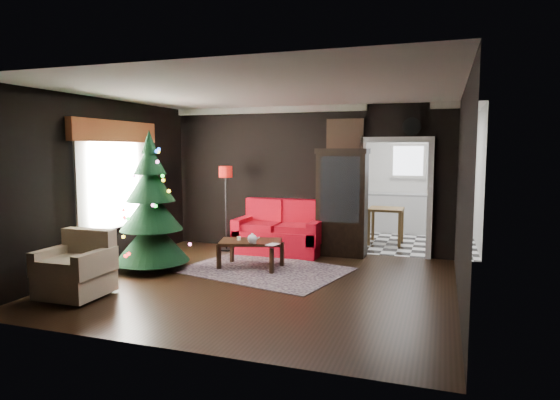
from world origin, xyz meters
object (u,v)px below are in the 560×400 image
(armchair, at_px, (75,264))
(wall_clock, at_px, (412,126))
(loveseat, at_px, (280,227))
(curio_cabinet, at_px, (342,205))
(floor_lamp, at_px, (226,209))
(kitchen_table, at_px, (386,226))
(christmas_tree, at_px, (151,206))
(coffee_table, at_px, (251,254))
(teapot, at_px, (252,239))

(armchair, xyz_separation_m, wall_clock, (4.03, 3.90, 1.92))
(armchair, height_order, wall_clock, wall_clock)
(loveseat, distance_m, curio_cabinet, 1.25)
(floor_lamp, height_order, wall_clock, wall_clock)
(loveseat, distance_m, kitchen_table, 2.45)
(loveseat, height_order, kitchen_table, loveseat)
(christmas_tree, relative_size, kitchen_table, 3.08)
(kitchen_table, bearing_deg, loveseat, -137.49)
(curio_cabinet, distance_m, coffee_table, 2.04)
(teapot, distance_m, wall_clock, 3.50)
(armchair, xyz_separation_m, coffee_table, (1.60, 2.26, -0.22))
(wall_clock, bearing_deg, floor_lamp, -171.61)
(curio_cabinet, height_order, christmas_tree, christmas_tree)
(curio_cabinet, relative_size, armchair, 2.26)
(coffee_table, distance_m, wall_clock, 3.63)
(armchair, distance_m, teapot, 2.65)
(floor_lamp, xyz_separation_m, christmas_tree, (-0.51, -1.75, 0.22))
(armchair, relative_size, teapot, 4.81)
(loveseat, height_order, floor_lamp, floor_lamp)
(armchair, bearing_deg, curio_cabinet, 52.10)
(curio_cabinet, distance_m, floor_lamp, 2.24)
(loveseat, height_order, curio_cabinet, curio_cabinet)
(curio_cabinet, bearing_deg, armchair, -127.33)
(coffee_table, bearing_deg, teapot, -62.89)
(floor_lamp, xyz_separation_m, teapot, (1.11, -1.38, -0.28))
(curio_cabinet, bearing_deg, christmas_tree, -142.76)
(curio_cabinet, bearing_deg, teapot, -123.06)
(christmas_tree, relative_size, teapot, 13.24)
(armchair, bearing_deg, christmas_tree, 85.81)
(coffee_table, bearing_deg, kitchen_table, 56.94)
(loveseat, relative_size, floor_lamp, 1.03)
(coffee_table, xyz_separation_m, wall_clock, (2.43, 1.64, 2.14))
(christmas_tree, height_order, coffee_table, christmas_tree)
(loveseat, xyz_separation_m, curio_cabinet, (1.15, 0.22, 0.45))
(coffee_table, xyz_separation_m, kitchen_table, (1.88, 2.89, 0.14))
(armchair, xyz_separation_m, teapot, (1.73, 2.01, 0.09))
(loveseat, xyz_separation_m, coffee_table, (-0.08, -1.24, -0.26))
(loveseat, distance_m, wall_clock, 3.04)
(floor_lamp, bearing_deg, kitchen_table, 31.46)
(curio_cabinet, height_order, armchair, curio_cabinet)
(coffee_table, bearing_deg, wall_clock, 34.02)
(coffee_table, bearing_deg, armchair, -125.39)
(curio_cabinet, bearing_deg, kitchen_table, 65.56)
(floor_lamp, height_order, christmas_tree, christmas_tree)
(armchair, bearing_deg, loveseat, 63.70)
(teapot, bearing_deg, kitchen_table, 60.70)
(curio_cabinet, xyz_separation_m, kitchen_table, (0.65, 1.43, -0.57))
(curio_cabinet, xyz_separation_m, floor_lamp, (-2.22, -0.32, -0.12))
(kitchen_table, bearing_deg, curio_cabinet, -114.44)
(kitchen_table, bearing_deg, coffee_table, -123.06)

